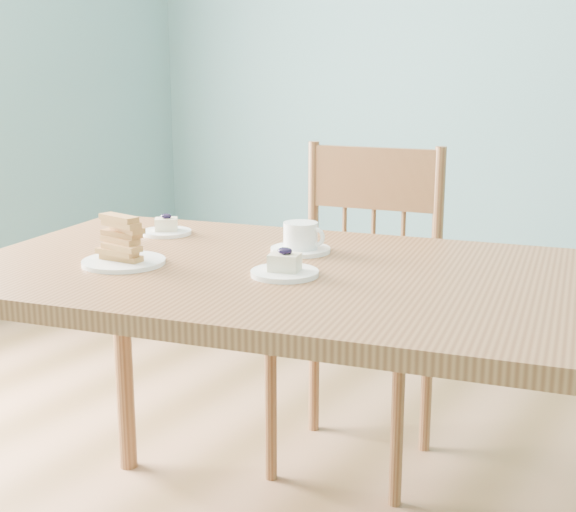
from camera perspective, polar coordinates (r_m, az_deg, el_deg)
The scene contains 7 objects.
room at distance 1.68m, azimuth 0.39°, elevation 15.84°, with size 5.01×5.01×2.71m.
dining_table at distance 1.87m, azimuth 0.24°, elevation -3.30°, with size 1.69×1.19×0.82m.
dining_chair at distance 2.57m, azimuth 5.00°, elevation -3.59°, with size 0.54×0.52×1.03m.
cheesecake_plate_near at distance 1.78m, azimuth -0.24°, elevation -0.89°, with size 0.15×0.15×0.06m.
cheesecake_plate_far at distance 2.24m, azimuth -8.64°, elevation 1.92°, with size 0.14×0.14×0.06m.
coffee_cup at distance 2.00m, azimuth 0.93°, elevation 1.18°, with size 0.15×0.15×0.08m.
biscotti_plate at distance 1.92m, azimuth -11.65°, elevation 0.61°, with size 0.20×0.20×0.12m.
Camera 1 is at (0.90, -1.41, 1.28)m, focal length 50.00 mm.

